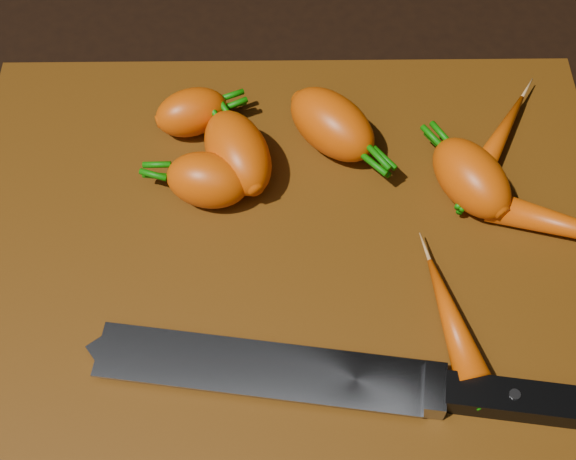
{
  "coord_description": "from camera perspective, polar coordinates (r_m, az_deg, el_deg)",
  "views": [
    {
      "loc": [
        -0.0,
        -0.31,
        0.53
      ],
      "look_at": [
        0.0,
        0.01,
        0.03
      ],
      "focal_mm": 50.0,
      "sensor_mm": 36.0,
      "label": 1
    }
  ],
  "objects": [
    {
      "name": "carrot_4",
      "position": [
        0.63,
        12.9,
        3.63
      ],
      "size": [
        0.08,
        0.09,
        0.05
      ],
      "primitive_type": "ellipsoid",
      "rotation": [
        0.0,
        0.0,
        2.1
      ],
      "color": "#E1520A",
      "rests_on": "cutting_board"
    },
    {
      "name": "carrot_0",
      "position": [
        0.62,
        -5.74,
        3.54
      ],
      "size": [
        0.07,
        0.06,
        0.04
      ],
      "primitive_type": "ellipsoid",
      "rotation": [
        0.0,
        0.0,
        2.93
      ],
      "color": "#E1520A",
      "rests_on": "cutting_board"
    },
    {
      "name": "carrot_5",
      "position": [
        0.67,
        14.6,
        5.99
      ],
      "size": [
        0.08,
        0.11,
        0.02
      ],
      "primitive_type": "ellipsoid",
      "rotation": [
        0.0,
        0.0,
        1.04
      ],
      "color": "#E1520A",
      "rests_on": "cutting_board"
    },
    {
      "name": "carrot_1",
      "position": [
        0.64,
        3.15,
        7.52
      ],
      "size": [
        0.09,
        0.09,
        0.05
      ],
      "primitive_type": "ellipsoid",
      "rotation": [
        0.0,
        0.0,
        -0.82
      ],
      "color": "#E1520A",
      "rests_on": "cutting_board"
    },
    {
      "name": "ground",
      "position": [
        0.62,
        0.01,
        -2.55
      ],
      "size": [
        2.0,
        2.0,
        0.01
      ],
      "primitive_type": "cube",
      "color": "black"
    },
    {
      "name": "carrot_7",
      "position": [
        0.57,
        11.5,
        -6.16
      ],
      "size": [
        0.04,
        0.1,
        0.02
      ],
      "primitive_type": "ellipsoid",
      "rotation": [
        0.0,
        0.0,
        1.78
      ],
      "color": "#E1520A",
      "rests_on": "cutting_board"
    },
    {
      "name": "carrot_2",
      "position": [
        0.63,
        -3.6,
        5.52
      ],
      "size": [
        0.07,
        0.09,
        0.05
      ],
      "primitive_type": "ellipsoid",
      "rotation": [
        0.0,
        0.0,
        1.96
      ],
      "color": "#E1520A",
      "rests_on": "cutting_board"
    },
    {
      "name": "carrot_3",
      "position": [
        0.66,
        -6.87,
        8.31
      ],
      "size": [
        0.07,
        0.06,
        0.04
      ],
      "primitive_type": "ellipsoid",
      "rotation": [
        0.0,
        0.0,
        0.35
      ],
      "color": "#E1520A",
      "rests_on": "cutting_board"
    },
    {
      "name": "cutting_board",
      "position": [
        0.61,
        0.01,
        -2.02
      ],
      "size": [
        0.5,
        0.4,
        0.01
      ],
      "primitive_type": "cube",
      "color": "#5A310B",
      "rests_on": "ground"
    },
    {
      "name": "knife",
      "position": [
        0.55,
        0.23,
        -10.1
      ],
      "size": [
        0.36,
        0.08,
        0.02
      ],
      "rotation": [
        0.0,
        0.0,
        -0.14
      ],
      "color": "gray",
      "rests_on": "cutting_board"
    }
  ]
}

